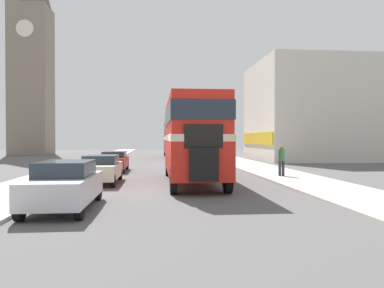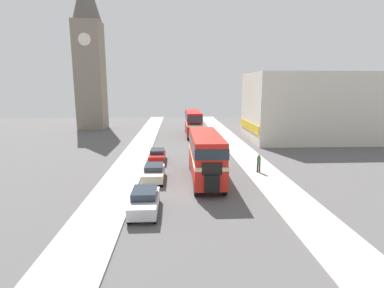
{
  "view_description": "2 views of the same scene",
  "coord_description": "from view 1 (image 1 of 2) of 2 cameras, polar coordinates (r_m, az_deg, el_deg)",
  "views": [
    {
      "loc": [
        -0.91,
        -15.8,
        2.28
      ],
      "look_at": [
        0.9,
        3.35,
        2.0
      ],
      "focal_mm": 35.0,
      "sensor_mm": 36.0,
      "label": 1
    },
    {
      "loc": [
        -1.72,
        -22.53,
        8.32
      ],
      "look_at": [
        0.0,
        9.19,
        2.21
      ],
      "focal_mm": 28.0,
      "sensor_mm": 36.0,
      "label": 2
    }
  ],
  "objects": [
    {
      "name": "shop_building_block",
      "position": [
        44.46,
        22.93,
        4.53
      ],
      "size": [
        20.9,
        11.99,
        10.39
      ],
      "color": "beige",
      "rests_on": "ground_plane"
    },
    {
      "name": "bus_distant",
      "position": [
        44.29,
        -2.63,
        1.16
      ],
      "size": [
        2.43,
        11.15,
        4.21
      ],
      "color": "#B2140F",
      "rests_on": "ground_plane"
    },
    {
      "name": "car_parked_far",
      "position": [
        26.46,
        -11.76,
        -2.54
      ],
      "size": [
        1.7,
        4.2,
        1.38
      ],
      "color": "red",
      "rests_on": "ground_plane"
    },
    {
      "name": "sidewalk_right",
      "position": [
        17.7,
        20.44,
        -6.42
      ],
      "size": [
        3.5,
        120.0,
        0.12
      ],
      "color": "#B7B2A8",
      "rests_on": "ground_plane"
    },
    {
      "name": "sidewalk_left",
      "position": [
        17.0,
        -25.62,
        -6.75
      ],
      "size": [
        3.5,
        120.0,
        0.12
      ],
      "color": "#B7B2A8",
      "rests_on": "ground_plane"
    },
    {
      "name": "car_parked_mid",
      "position": [
        19.58,
        -13.69,
        -3.67
      ],
      "size": [
        1.78,
        4.27,
        1.43
      ],
      "color": "beige",
      "rests_on": "ground_plane"
    },
    {
      "name": "ground_plane",
      "position": [
        15.99,
        -2.09,
        -7.35
      ],
      "size": [
        120.0,
        120.0,
        0.0
      ],
      "primitive_type": "plane",
      "color": "#565454"
    },
    {
      "name": "church_tower",
      "position": [
        57.88,
        -23.29,
        13.82
      ],
      "size": [
        5.25,
        5.25,
        30.04
      ],
      "color": "gray",
      "rests_on": "ground_plane"
    },
    {
      "name": "pedestrian_walking",
      "position": [
        22.23,
        13.48,
        -2.19
      ],
      "size": [
        0.36,
        0.36,
        1.76
      ],
      "color": "#282833",
      "rests_on": "sidewalk_right"
    },
    {
      "name": "double_decker_bus",
      "position": [
        19.22,
        0.01,
        1.57
      ],
      "size": [
        2.56,
        9.82,
        4.22
      ],
      "color": "red",
      "rests_on": "ground_plane"
    },
    {
      "name": "car_parked_near",
      "position": [
        12.81,
        -18.82,
        -5.87
      ],
      "size": [
        1.81,
        4.27,
        1.54
      ],
      "color": "silver",
      "rests_on": "ground_plane"
    }
  ]
}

